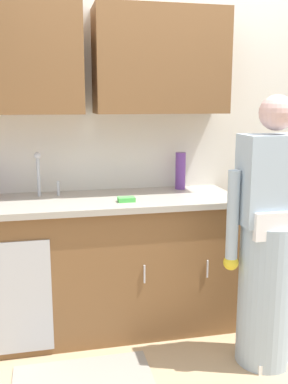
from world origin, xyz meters
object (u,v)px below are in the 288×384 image
(person_at_sink, at_px, (269,254))
(sink, at_px, (45,203))
(sponge, at_px, (126,199))
(bottle_water_short, at_px, (180,171))

(person_at_sink, bearing_deg, sink, 153.16)
(person_at_sink, height_order, sponge, person_at_sink)
(sink, distance_m, sponge, 0.54)
(bottle_water_short, xyz_separation_m, sponge, (-0.47, -0.34, -0.12))
(sponge, bearing_deg, person_at_sink, -32.94)
(sink, distance_m, person_at_sink, 1.46)
(sink, distance_m, bottle_water_short, 1.02)
(person_at_sink, distance_m, sponge, 0.95)
(sink, height_order, bottle_water_short, sink)
(person_at_sink, relative_size, bottle_water_short, 5.92)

